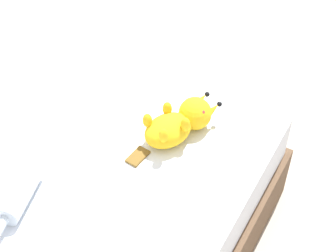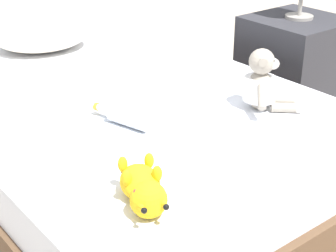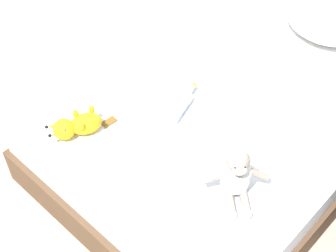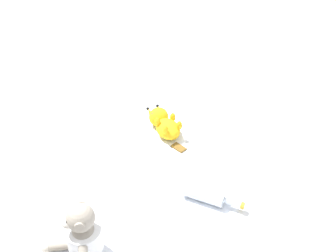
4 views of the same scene
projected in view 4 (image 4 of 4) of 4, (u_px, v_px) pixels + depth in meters
plush_monkey at (81, 236)px, 1.30m from camera, size 0.26×0.26×0.24m
plush_yellow_creature at (164, 123)px, 1.90m from camera, size 0.19×0.32×0.10m
glass_bottle at (206, 194)px, 1.54m from camera, size 0.11×0.25×0.07m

